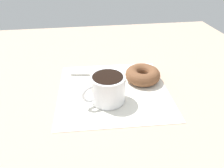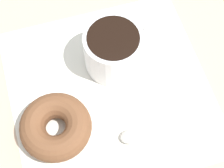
% 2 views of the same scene
% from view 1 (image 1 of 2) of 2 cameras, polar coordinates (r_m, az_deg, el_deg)
% --- Properties ---
extents(ground_plane, '(1.20, 1.20, 0.02)m').
position_cam_1_polar(ground_plane, '(0.66, 0.14, -1.78)').
color(ground_plane, tan).
extents(napkin, '(0.33, 0.33, 0.00)m').
position_cam_1_polar(napkin, '(0.64, -0.00, -1.63)').
color(napkin, white).
rests_on(napkin, ground_plane).
extents(coffee_cup, '(0.12, 0.09, 0.07)m').
position_cam_1_polar(coffee_cup, '(0.57, -1.25, -1.11)').
color(coffee_cup, white).
rests_on(coffee_cup, napkin).
extents(donut, '(0.11, 0.11, 0.04)m').
position_cam_1_polar(donut, '(0.68, 8.02, 2.41)').
color(donut, brown).
rests_on(donut, napkin).
extents(spoon, '(0.14, 0.04, 0.01)m').
position_cam_1_polar(spoon, '(0.71, -2.80, 2.58)').
color(spoon, '#B7B2A8').
rests_on(spoon, napkin).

